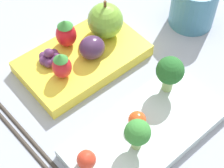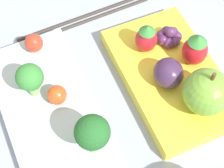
# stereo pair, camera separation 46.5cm
# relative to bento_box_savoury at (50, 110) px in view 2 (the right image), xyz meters

# --- Properties ---
(ground_plane) EXTENTS (4.00, 4.00, 0.00)m
(ground_plane) POSITION_rel_bento_box_savoury_xyz_m (-0.01, -0.08, -0.01)
(ground_plane) COLOR #939EB2
(bento_box_savoury) EXTENTS (0.24, 0.14, 0.02)m
(bento_box_savoury) POSITION_rel_bento_box_savoury_xyz_m (0.00, 0.00, 0.00)
(bento_box_savoury) COLOR silver
(bento_box_savoury) RESTS_ON ground_plane
(bento_box_fruit) EXTENTS (0.21, 0.14, 0.02)m
(bento_box_fruit) POSITION_rel_bento_box_savoury_xyz_m (0.00, -0.16, 0.00)
(bento_box_fruit) COLOR yellow
(bento_box_fruit) RESTS_ON ground_plane
(broccoli_floret_0) EXTENTS (0.03, 0.03, 0.05)m
(broccoli_floret_0) POSITION_rel_bento_box_savoury_xyz_m (0.03, 0.01, 0.04)
(broccoli_floret_0) COLOR #93B770
(broccoli_floret_0) RESTS_ON bento_box_savoury
(broccoli_floret_1) EXTENTS (0.04, 0.04, 0.06)m
(broccoli_floret_1) POSITION_rel_bento_box_savoury_xyz_m (-0.07, -0.04, 0.05)
(broccoli_floret_1) COLOR #93B770
(broccoli_floret_1) RESTS_ON bento_box_savoury
(cherry_tomato_0) EXTENTS (0.03, 0.03, 0.03)m
(cherry_tomato_0) POSITION_rel_bento_box_savoury_xyz_m (0.09, -0.00, 0.02)
(cherry_tomato_0) COLOR red
(cherry_tomato_0) RESTS_ON bento_box_savoury
(cherry_tomato_1) EXTENTS (0.02, 0.02, 0.02)m
(cherry_tomato_1) POSITION_rel_bento_box_savoury_xyz_m (0.01, -0.01, 0.02)
(cherry_tomato_1) COLOR #DB4C1E
(cherry_tomato_1) RESTS_ON bento_box_savoury
(apple) EXTENTS (0.06, 0.06, 0.07)m
(apple) POSITION_rel_bento_box_savoury_xyz_m (-0.05, -0.18, 0.04)
(apple) COLOR #70A838
(apple) RESTS_ON bento_box_fruit
(strawberry_0) EXTENTS (0.03, 0.03, 0.05)m
(strawberry_0) POSITION_rel_bento_box_savoury_xyz_m (0.01, -0.20, 0.04)
(strawberry_0) COLOR red
(strawberry_0) RESTS_ON bento_box_fruit
(strawberry_1) EXTENTS (0.03, 0.03, 0.05)m
(strawberry_1) POSITION_rel_bento_box_savoury_xyz_m (0.05, -0.14, 0.03)
(strawberry_1) COLOR red
(strawberry_1) RESTS_ON bento_box_fruit
(plum) EXTENTS (0.04, 0.04, 0.04)m
(plum) POSITION_rel_bento_box_savoury_xyz_m (-0.00, -0.15, 0.03)
(plum) COLOR #42284C
(plum) RESTS_ON bento_box_fruit
(grape_cluster) EXTENTS (0.03, 0.04, 0.03)m
(grape_cluster) POSITION_rel_bento_box_savoury_xyz_m (0.05, -0.18, 0.02)
(grape_cluster) COLOR #562D5B
(grape_cluster) RESTS_ON bento_box_fruit
(chopsticks_pair) EXTENTS (0.05, 0.21, 0.01)m
(chopsticks_pair) POSITION_rel_bento_box_savoury_xyz_m (0.14, -0.08, -0.01)
(chopsticks_pair) COLOR #332D28
(chopsticks_pair) RESTS_ON ground_plane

